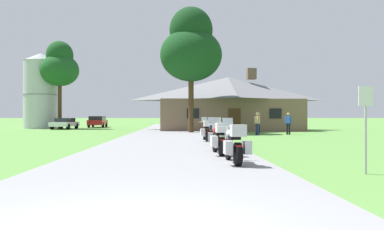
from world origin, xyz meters
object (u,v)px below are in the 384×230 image
(motorcycle_black_third_in_row, at_px, (217,136))
(parked_white_sedan_far_left, at_px, (65,123))
(motorcycle_silver_nearest_to_camera, at_px, (234,144))
(bystander_blue_shirt_beside_signpost, at_px, (288,122))
(tree_by_lodge_front, at_px, (191,48))
(tree_left_far, at_px, (60,66))
(motorcycle_red_farthest_in_row, at_px, (206,131))
(metal_signpost_roadside, at_px, (366,119))
(parked_red_suv_far_left, at_px, (98,121))
(bystander_red_shirt_near_lodge, at_px, (259,122))
(motorcycle_blue_fourth_in_row, at_px, (213,133))
(bystander_tan_shirt_by_tree, at_px, (257,122))
(metal_silo_distant, at_px, (40,91))
(motorcycle_red_second_in_row, at_px, (219,139))

(motorcycle_black_third_in_row, bearing_deg, parked_white_sedan_far_left, 125.12)
(motorcycle_silver_nearest_to_camera, bearing_deg, bystander_blue_shirt_beside_signpost, 66.15)
(tree_by_lodge_front, relative_size, tree_left_far, 1.07)
(motorcycle_silver_nearest_to_camera, distance_m, motorcycle_red_farthest_in_row, 9.75)
(metal_signpost_roadside, xyz_separation_m, parked_red_suv_far_left, (-14.61, 38.41, -0.57))
(motorcycle_red_farthest_in_row, relative_size, bystander_red_shirt_near_lodge, 1.24)
(motorcycle_black_third_in_row, height_order, motorcycle_red_farthest_in_row, same)
(tree_by_lodge_front, bearing_deg, tree_left_far, 141.69)
(bystander_red_shirt_near_lodge, height_order, bystander_blue_shirt_beside_signpost, bystander_red_shirt_near_lodge)
(parked_red_suv_far_left, relative_size, parked_white_sedan_far_left, 1.09)
(motorcycle_blue_fourth_in_row, bearing_deg, parked_white_sedan_far_left, 120.65)
(motorcycle_black_third_in_row, height_order, parked_white_sedan_far_left, motorcycle_black_third_in_row)
(bystander_red_shirt_near_lodge, xyz_separation_m, bystander_tan_shirt_by_tree, (-0.61, -2.33, 0.00))
(tree_by_lodge_front, xyz_separation_m, metal_silo_distant, (-16.84, 12.42, -2.76))
(motorcycle_blue_fourth_in_row, bearing_deg, parked_red_suv_far_left, 111.24)
(metal_signpost_roadside, xyz_separation_m, parked_white_sedan_far_left, (-16.77, 31.96, -0.71))
(motorcycle_silver_nearest_to_camera, bearing_deg, motorcycle_red_farthest_in_row, 87.49)
(parked_red_suv_far_left, bearing_deg, bystander_tan_shirt_by_tree, -53.90)
(bystander_red_shirt_near_lodge, xyz_separation_m, bystander_blue_shirt_beside_signpost, (1.90, -1.69, -0.02))
(motorcycle_black_third_in_row, bearing_deg, bystander_red_shirt_near_lodge, 78.06)
(tree_by_lodge_front, relative_size, metal_silo_distant, 1.21)
(motorcycle_red_second_in_row, relative_size, bystander_blue_shirt_beside_signpost, 1.25)
(tree_by_lodge_front, xyz_separation_m, tree_left_far, (-14.31, 11.30, -0.07))
(bystander_tan_shirt_by_tree, bearing_deg, parked_red_suv_far_left, -176.04)
(motorcycle_silver_nearest_to_camera, distance_m, motorcycle_red_second_in_row, 2.53)
(motorcycle_black_third_in_row, relative_size, bystander_blue_shirt_beside_signpost, 1.25)
(metal_signpost_roadside, bearing_deg, parked_white_sedan_far_left, 117.68)
(metal_silo_distant, bearing_deg, motorcycle_silver_nearest_to_camera, -62.25)
(motorcycle_blue_fourth_in_row, height_order, metal_silo_distant, metal_silo_distant)
(motorcycle_silver_nearest_to_camera, height_order, motorcycle_black_third_in_row, same)
(motorcycle_black_third_in_row, height_order, metal_silo_distant, metal_silo_distant)
(bystander_red_shirt_near_lodge, distance_m, tree_by_lodge_front, 8.26)
(motorcycle_silver_nearest_to_camera, xyz_separation_m, metal_silo_distant, (-17.34, 32.97, 3.71))
(metal_signpost_roadside, bearing_deg, motorcycle_red_second_in_row, 126.86)
(parked_white_sedan_far_left, bearing_deg, bystander_red_shirt_near_lodge, -26.89)
(motorcycle_blue_fourth_in_row, distance_m, bystander_red_shirt_near_lodge, 12.92)
(tree_by_lodge_front, distance_m, parked_white_sedan_far_left, 17.72)
(tree_left_far, bearing_deg, motorcycle_silver_nearest_to_camera, -65.06)
(motorcycle_red_farthest_in_row, distance_m, bystander_blue_shirt_beside_signpost, 10.44)
(bystander_red_shirt_near_lodge, relative_size, tree_by_lodge_front, 0.16)
(motorcycle_blue_fourth_in_row, distance_m, tree_by_lodge_front, 14.72)
(motorcycle_silver_nearest_to_camera, height_order, parked_white_sedan_far_left, motorcycle_silver_nearest_to_camera)
(metal_signpost_roadside, bearing_deg, motorcycle_blue_fourth_in_row, 107.80)
(motorcycle_black_third_in_row, bearing_deg, motorcycle_silver_nearest_to_camera, -83.58)
(motorcycle_red_second_in_row, distance_m, bystander_tan_shirt_by_tree, 15.13)
(parked_red_suv_far_left, distance_m, parked_white_sedan_far_left, 6.81)
(motorcycle_black_third_in_row, relative_size, parked_white_sedan_far_left, 0.48)
(motorcycle_silver_nearest_to_camera, height_order, bystander_blue_shirt_beside_signpost, bystander_blue_shirt_beside_signpost)
(metal_silo_distant, bearing_deg, parked_white_sedan_far_left, -36.54)
(bystander_red_shirt_near_lodge, bearing_deg, parked_white_sedan_far_left, -88.72)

